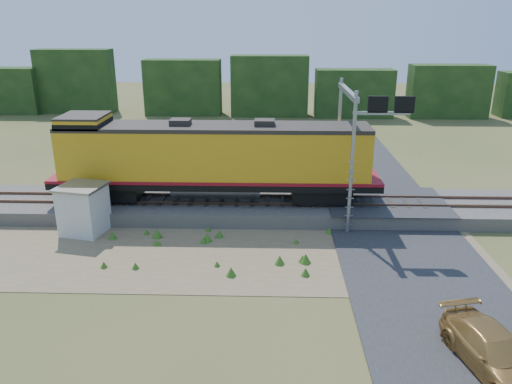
{
  "coord_description": "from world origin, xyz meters",
  "views": [
    {
      "loc": [
        0.16,
        -21.85,
        11.09
      ],
      "look_at": [
        -0.6,
        3.0,
        2.4
      ],
      "focal_mm": 35.0,
      "sensor_mm": 36.0,
      "label": 1
    }
  ],
  "objects_px": {
    "locomotive": "(210,158)",
    "car": "(495,352)",
    "signal_gantry": "(355,122)",
    "shed": "(84,209)"
  },
  "relations": [
    {
      "from": "locomotive",
      "to": "signal_gantry",
      "type": "distance_m",
      "value": 8.49
    },
    {
      "from": "locomotive",
      "to": "signal_gantry",
      "type": "bearing_deg",
      "value": -4.81
    },
    {
      "from": "signal_gantry",
      "to": "shed",
      "type": "bearing_deg",
      "value": -170.69
    },
    {
      "from": "car",
      "to": "signal_gantry",
      "type": "bearing_deg",
      "value": 89.82
    },
    {
      "from": "locomotive",
      "to": "car",
      "type": "relative_size",
      "value": 4.12
    },
    {
      "from": "locomotive",
      "to": "car",
      "type": "distance_m",
      "value": 17.87
    },
    {
      "from": "locomotive",
      "to": "shed",
      "type": "xyz_separation_m",
      "value": [
        -6.55,
        -3.09,
        -2.03
      ]
    },
    {
      "from": "shed",
      "to": "car",
      "type": "xyz_separation_m",
      "value": [
        17.52,
        -10.76,
        -0.69
      ]
    },
    {
      "from": "locomotive",
      "to": "signal_gantry",
      "type": "height_order",
      "value": "signal_gantry"
    },
    {
      "from": "signal_gantry",
      "to": "car",
      "type": "height_order",
      "value": "signal_gantry"
    }
  ]
}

